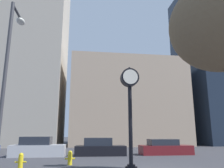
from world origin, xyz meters
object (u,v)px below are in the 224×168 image
Objects in this scene: street_clock at (130,96)px; bare_tree at (222,26)px; fire_hydrant_near at (70,158)px; street_lamp_left at (10,61)px; car_silver at (38,148)px; car_black at (100,148)px; fire_hydrant_far at (21,161)px; car_maroon at (165,148)px.

bare_tree is at bearing -44.99° from street_clock.
street_clock is 6.80× the size of fire_hydrant_near.
street_lamp_left is (-5.44, -2.57, 0.88)m from street_clock.
car_silver is 5.22× the size of fire_hydrant_near.
fire_hydrant_far is at bearing -122.33° from car_black.
car_maroon is 0.62× the size of street_lamp_left.
street_lamp_left reaches higher than car_silver.
car_black is (4.83, 0.10, -0.05)m from car_silver.
car_maroon is at bearing 57.60° from street_clock.
bare_tree reaches higher than street_lamp_left.
street_clock is 1.29× the size of car_black.
street_lamp_left is at bearing -135.69° from car_maroon.
car_black is at bearing 68.12° from fire_hydrant_near.
fire_hydrant_far is at bearing -86.15° from car_silver.
car_silver is at bearing 92.57° from street_lamp_left.
bare_tree reaches higher than car_maroon.
car_maroon is (5.54, 0.05, -0.05)m from car_black.
car_silver is at bearing -176.59° from car_black.
fire_hydrant_near is 0.09× the size of bare_tree.
street_clock reaches higher than car_silver.
street_clock is at bearing 25.32° from street_lamp_left.
car_black is at bearing -179.34° from car_maroon.
car_maroon is 5.46× the size of fire_hydrant_far.
fire_hydrant_near is (-7.63, -5.26, -0.14)m from car_maroon.
car_black is 12.69m from bare_tree.
car_silver reaches higher than car_maroon.
fire_hydrant_far is at bearing -152.23° from fire_hydrant_near.
car_black is at bearing 65.38° from street_lamp_left.
street_lamp_left is at bearing -89.30° from fire_hydrant_far.
car_maroon is at bearing 1.18° from car_silver.
bare_tree is (-1.11, -10.48, 5.77)m from car_maroon.
fire_hydrant_near is 2.66m from fire_hydrant_far.
bare_tree is at bearing -38.66° from fire_hydrant_near.
fire_hydrant_far is 0.11× the size of street_lamp_left.
car_silver is 5.81m from fire_hydrant_near.
street_clock is 5.46m from bare_tree.
car_maroon is at bearing 44.19° from street_lamp_left.
bare_tree is (6.52, -5.21, 5.91)m from fire_hydrant_near.
car_maroon is (4.50, 7.09, -3.16)m from street_clock.
street_clock reaches higher than car_maroon.
fire_hydrant_far is at bearing 155.86° from bare_tree.
car_silver is at bearing 118.19° from fire_hydrant_near.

